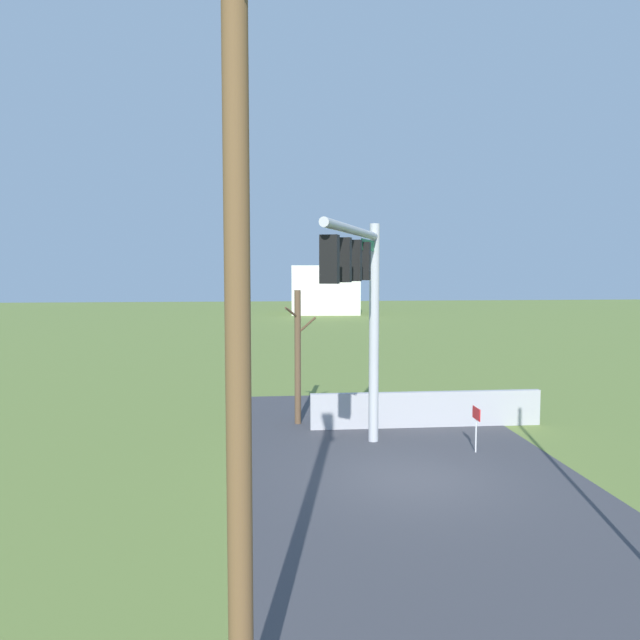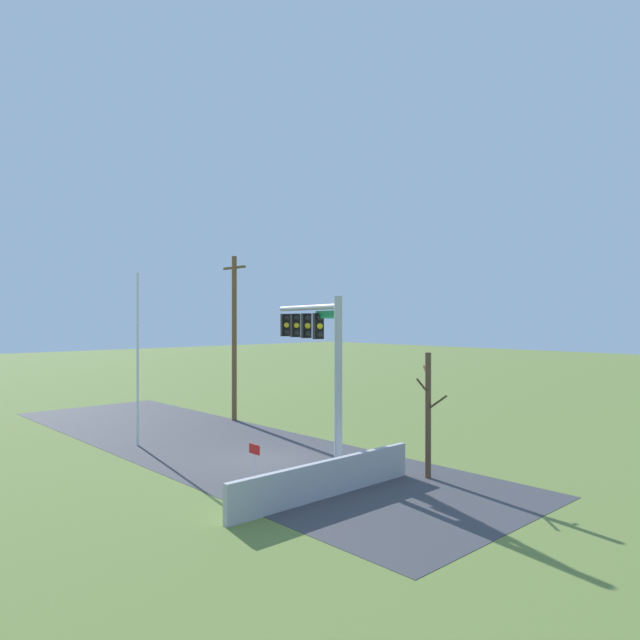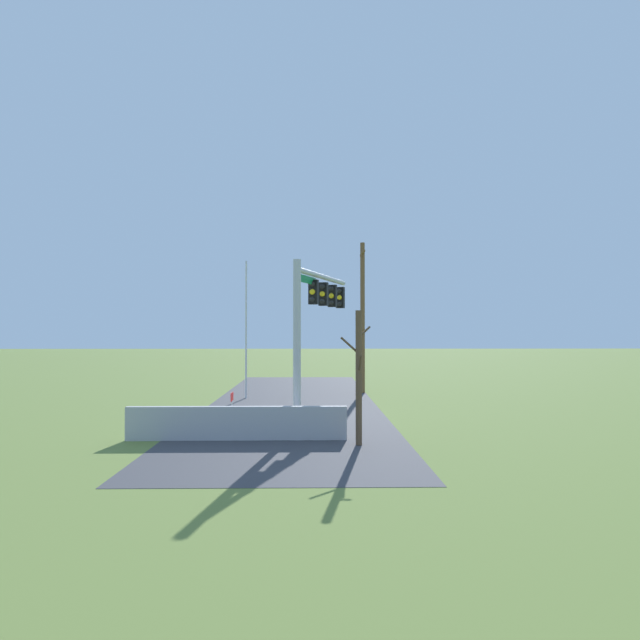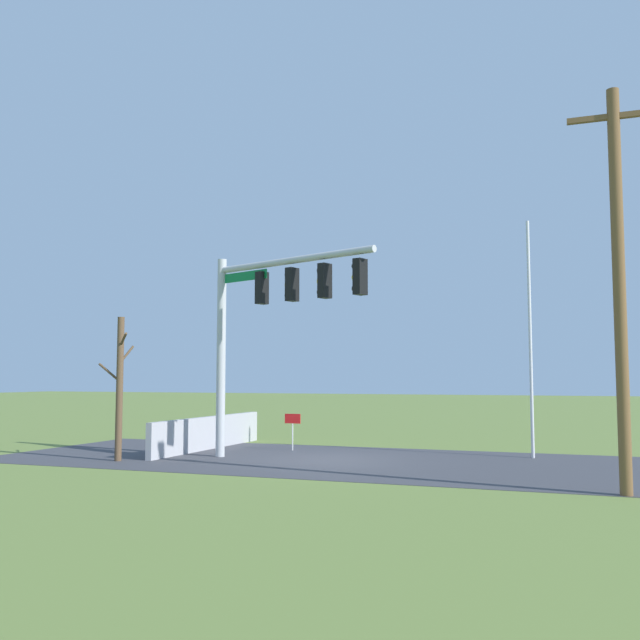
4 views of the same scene
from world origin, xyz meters
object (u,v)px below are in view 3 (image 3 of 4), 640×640
signal_mast (315,310)px  utility_pole (363,315)px  flagpole (246,329)px  open_sign (232,401)px  bare_tree (359,376)px

signal_mast → utility_pole: size_ratio=0.71×
flagpole → open_sign: flagpole is taller
utility_pole → open_sign: 12.12m
utility_pole → bare_tree: size_ratio=2.05×
utility_pole → open_sign: size_ratio=7.09×
bare_tree → flagpole: bearing=-156.4°
bare_tree → signal_mast: bearing=-162.1°
bare_tree → open_sign: size_ratio=3.47×
utility_pole → signal_mast: bearing=-16.5°
flagpole → bare_tree: flagpole is taller
utility_pole → bare_tree: (13.57, -1.46, -2.32)m
utility_pole → open_sign: bearing=-31.1°
bare_tree → open_sign: bare_tree is taller
open_sign → flagpole: bearing=-176.8°
flagpole → open_sign: (7.70, 0.43, -2.74)m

